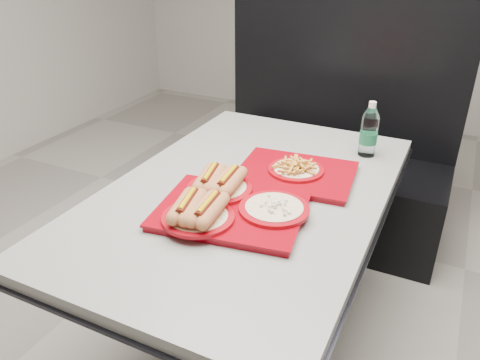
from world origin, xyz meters
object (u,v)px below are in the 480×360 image
at_px(diner_table, 247,229).
at_px(water_bottle, 369,132).
at_px(booth_bench, 329,160).
at_px(tray_far, 296,171).
at_px(tray_near, 226,203).

distance_m(diner_table, water_bottle, 0.62).
relative_size(diner_table, booth_bench, 1.05).
distance_m(diner_table, tray_far, 0.27).
xyz_separation_m(diner_table, booth_bench, (0.00, 1.09, -0.18)).
bearing_deg(tray_near, water_bottle, 65.31).
xyz_separation_m(diner_table, tray_near, (0.01, -0.18, 0.20)).
distance_m(diner_table, tray_near, 0.27).
distance_m(booth_bench, tray_far, 1.01).
bearing_deg(tray_far, diner_table, -126.93).
bearing_deg(water_bottle, diner_table, -123.14).
height_order(tray_near, water_bottle, water_bottle).
bearing_deg(booth_bench, tray_near, -89.58).
bearing_deg(tray_far, tray_near, -108.18).
relative_size(tray_near, water_bottle, 2.25).
height_order(booth_bench, tray_far, booth_bench).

